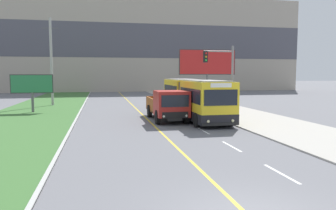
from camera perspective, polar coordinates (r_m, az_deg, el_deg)
The scene contains 10 objects.
lane_marking_centre at distance 9.97m, azimuth 12.96°, elevation -15.98°, with size 2.88×140.00×0.01m.
apartment_block_background at distance 71.50m, azimuth -8.89°, elevation 10.38°, with size 80.00×8.04×19.79m.
city_bus at distance 27.29m, azimuth 4.51°, elevation 1.17°, with size 2.73×12.63×3.16m.
dump_truck at distance 24.85m, azimuth 0.14°, elevation -0.14°, with size 2.42×6.89×2.40m.
utility_pole_far at distance 40.04m, azimuth -19.65°, elevation 7.16°, with size 1.80×0.28×10.00m.
traffic_light_mast at distance 24.02m, azimuth 9.68°, elevation 5.29°, with size 2.28×0.32×5.64m.
billboard_large at distance 37.10m, azimuth 6.87°, elevation 7.18°, with size 6.51×0.24×6.35m.
billboard_small at distance 33.34m, azimuth -22.60°, elevation 3.21°, with size 3.82×0.24×3.59m.
planter_round_near at distance 25.90m, azimuth 10.77°, elevation -1.39°, with size 1.07×1.07×1.17m.
planter_round_second at distance 29.56m, azimuth 8.21°, elevation -0.59°, with size 0.96×0.96×1.09m.
Camera 1 is at (-3.65, -7.35, 3.62)m, focal length 35.00 mm.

